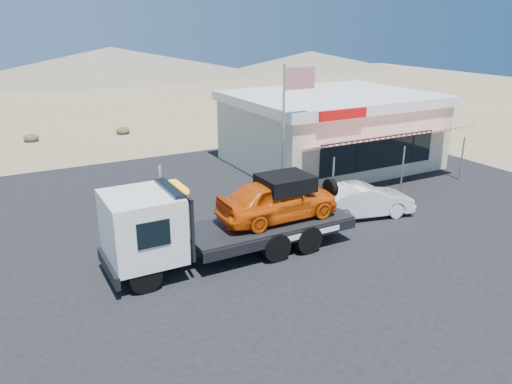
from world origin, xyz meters
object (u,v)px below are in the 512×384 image
white_sedan (363,200)px  flagpole (288,119)px  jerky_store (330,129)px  tow_truck (227,215)px

white_sedan → flagpole: bearing=48.6°
jerky_store → flagpole: size_ratio=1.73×
tow_truck → flagpole: 6.06m
white_sedan → flagpole: size_ratio=0.68×
tow_truck → jerky_store: bearing=38.1°
white_sedan → jerky_store: bearing=-13.9°
white_sedan → jerky_store: (3.57, 7.21, 1.30)m
white_sedan → flagpole: 4.57m
tow_truck → white_sedan: tow_truck is taller
white_sedan → jerky_store: 8.15m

